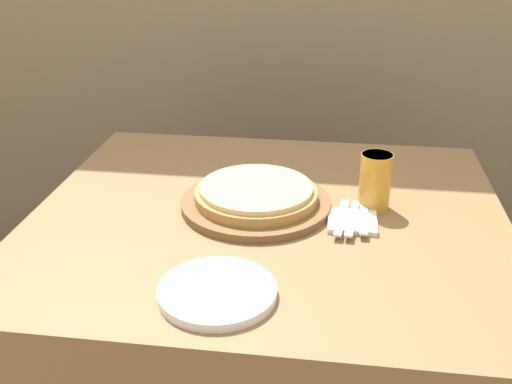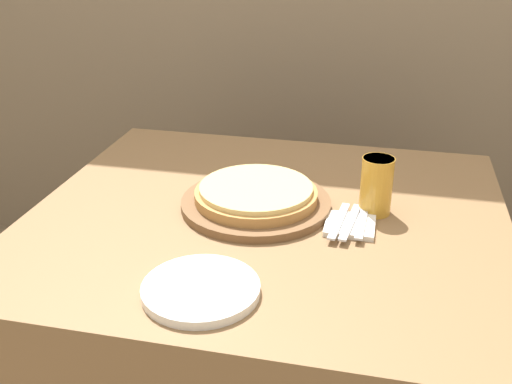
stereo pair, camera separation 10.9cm
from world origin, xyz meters
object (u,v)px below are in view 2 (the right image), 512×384
(dinner_plate, at_px, (201,289))
(fork, at_px, (339,221))
(pizza_on_board, at_px, (256,198))
(dinner_knife, at_px, (350,222))
(beer_glass, at_px, (377,183))
(spoon, at_px, (362,223))

(dinner_plate, bearing_deg, fork, 54.74)
(pizza_on_board, bearing_deg, dinner_knife, -13.29)
(beer_glass, xyz_separation_m, dinner_knife, (-0.05, -0.09, -0.06))
(pizza_on_board, xyz_separation_m, spoon, (0.25, -0.05, -0.01))
(fork, bearing_deg, dinner_plate, -125.26)
(dinner_plate, height_order, spoon, dinner_plate)
(pizza_on_board, relative_size, beer_glass, 2.60)
(fork, xyz_separation_m, spoon, (0.05, -0.00, 0.00))
(dinner_plate, bearing_deg, beer_glass, 53.69)
(beer_glass, distance_m, dinner_knife, 0.12)
(beer_glass, xyz_separation_m, dinner_plate, (-0.30, -0.41, -0.07))
(dinner_plate, distance_m, fork, 0.39)
(pizza_on_board, distance_m, fork, 0.21)
(pizza_on_board, bearing_deg, fork, -14.86)
(dinner_plate, relative_size, fork, 1.25)
(dinner_plate, height_order, fork, dinner_plate)
(dinner_plate, bearing_deg, spoon, 49.14)
(dinner_knife, bearing_deg, fork, 180.00)
(fork, distance_m, spoon, 0.05)
(pizza_on_board, height_order, spoon, pizza_on_board)
(pizza_on_board, relative_size, dinner_knife, 2.02)
(dinner_knife, distance_m, spoon, 0.02)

